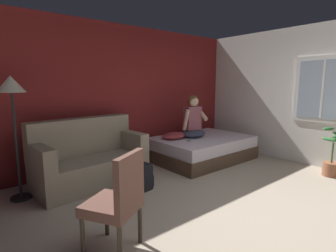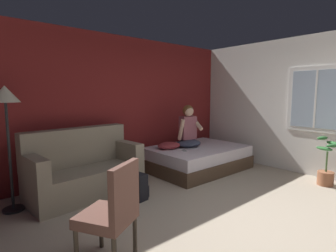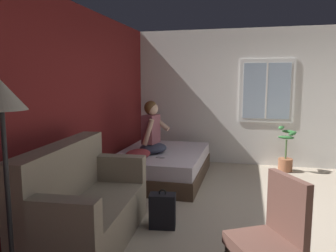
{
  "view_description": "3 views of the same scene",
  "coord_description": "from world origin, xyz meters",
  "px_view_note": "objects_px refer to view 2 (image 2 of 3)",
  "views": [
    {
      "loc": [
        -2.6,
        -1.54,
        1.6
      ],
      "look_at": [
        0.18,
        1.81,
        0.89
      ],
      "focal_mm": 28.0,
      "sensor_mm": 36.0,
      "label": 1
    },
    {
      "loc": [
        -2.6,
        -1.54,
        1.6
      ],
      "look_at": [
        0.31,
        1.84,
        1.04
      ],
      "focal_mm": 28.0,
      "sensor_mm": 36.0,
      "label": 2
    },
    {
      "loc": [
        -3.95,
        0.74,
        1.69
      ],
      "look_at": [
        0.65,
        1.87,
        1.03
      ],
      "focal_mm": 35.0,
      "sensor_mm": 36.0,
      "label": 3
    }
  ],
  "objects_px": {
    "potted_plant": "(326,168)",
    "throw_pillow": "(169,145)",
    "couch": "(84,170)",
    "cell_phone": "(184,151)",
    "person_seated": "(188,130)",
    "backpack": "(138,187)",
    "side_chair": "(113,210)",
    "floor_lamp": "(6,106)",
    "bed": "(197,158)"
  },
  "relations": [
    {
      "from": "potted_plant",
      "to": "throw_pillow",
      "type": "bearing_deg",
      "value": 123.71
    },
    {
      "from": "couch",
      "to": "cell_phone",
      "type": "relative_size",
      "value": 12.2
    },
    {
      "from": "person_seated",
      "to": "cell_phone",
      "type": "distance_m",
      "value": 0.54
    },
    {
      "from": "couch",
      "to": "potted_plant",
      "type": "distance_m",
      "value": 4.11
    },
    {
      "from": "throw_pillow",
      "to": "potted_plant",
      "type": "xyz_separation_m",
      "value": [
        1.58,
        -2.36,
        -0.25
      ]
    },
    {
      "from": "backpack",
      "to": "cell_phone",
      "type": "xyz_separation_m",
      "value": [
        1.37,
        0.39,
        0.29
      ]
    },
    {
      "from": "backpack",
      "to": "person_seated",
      "type": "bearing_deg",
      "value": 20.27
    },
    {
      "from": "side_chair",
      "to": "cell_phone",
      "type": "xyz_separation_m",
      "value": [
        2.4,
        1.52,
        -0.05
      ]
    },
    {
      "from": "side_chair",
      "to": "floor_lamp",
      "type": "height_order",
      "value": "floor_lamp"
    },
    {
      "from": "couch",
      "to": "floor_lamp",
      "type": "relative_size",
      "value": 1.03
    },
    {
      "from": "couch",
      "to": "side_chair",
      "type": "relative_size",
      "value": 1.79
    },
    {
      "from": "couch",
      "to": "backpack",
      "type": "bearing_deg",
      "value": -53.7
    },
    {
      "from": "bed",
      "to": "throw_pillow",
      "type": "distance_m",
      "value": 0.71
    },
    {
      "from": "person_seated",
      "to": "throw_pillow",
      "type": "xyz_separation_m",
      "value": [
        -0.45,
        0.1,
        -0.29
      ]
    },
    {
      "from": "couch",
      "to": "cell_phone",
      "type": "distance_m",
      "value": 1.93
    },
    {
      "from": "floor_lamp",
      "to": "cell_phone",
      "type": "bearing_deg",
      "value": -7.7
    },
    {
      "from": "bed",
      "to": "backpack",
      "type": "bearing_deg",
      "value": -164.84
    },
    {
      "from": "backpack",
      "to": "cell_phone",
      "type": "bearing_deg",
      "value": 16.06
    },
    {
      "from": "couch",
      "to": "side_chair",
      "type": "bearing_deg",
      "value": -105.13
    },
    {
      "from": "couch",
      "to": "floor_lamp",
      "type": "height_order",
      "value": "floor_lamp"
    },
    {
      "from": "couch",
      "to": "person_seated",
      "type": "height_order",
      "value": "person_seated"
    },
    {
      "from": "potted_plant",
      "to": "side_chair",
      "type": "bearing_deg",
      "value": 172.51
    },
    {
      "from": "bed",
      "to": "backpack",
      "type": "distance_m",
      "value": 1.92
    },
    {
      "from": "couch",
      "to": "potted_plant",
      "type": "relative_size",
      "value": 2.07
    },
    {
      "from": "backpack",
      "to": "side_chair",
      "type": "bearing_deg",
      "value": -132.45
    },
    {
      "from": "bed",
      "to": "throw_pillow",
      "type": "relative_size",
      "value": 4.22
    },
    {
      "from": "person_seated",
      "to": "couch",
      "type": "bearing_deg",
      "value": 177.67
    },
    {
      "from": "backpack",
      "to": "cell_phone",
      "type": "height_order",
      "value": "cell_phone"
    },
    {
      "from": "couch",
      "to": "backpack",
      "type": "height_order",
      "value": "couch"
    },
    {
      "from": "side_chair",
      "to": "potted_plant",
      "type": "bearing_deg",
      "value": -7.49
    },
    {
      "from": "cell_phone",
      "to": "floor_lamp",
      "type": "bearing_deg",
      "value": 17.64
    },
    {
      "from": "floor_lamp",
      "to": "side_chair",
      "type": "bearing_deg",
      "value": -75.72
    },
    {
      "from": "side_chair",
      "to": "floor_lamp",
      "type": "xyz_separation_m",
      "value": [
        -0.49,
        1.91,
        0.9
      ]
    },
    {
      "from": "floor_lamp",
      "to": "throw_pillow",
      "type": "bearing_deg",
      "value": -1.16
    },
    {
      "from": "person_seated",
      "to": "cell_phone",
      "type": "bearing_deg",
      "value": -145.22
    },
    {
      "from": "bed",
      "to": "potted_plant",
      "type": "height_order",
      "value": "potted_plant"
    },
    {
      "from": "cell_phone",
      "to": "floor_lamp",
      "type": "distance_m",
      "value": 3.06
    },
    {
      "from": "side_chair",
      "to": "cell_phone",
      "type": "relative_size",
      "value": 6.81
    },
    {
      "from": "floor_lamp",
      "to": "potted_plant",
      "type": "relative_size",
      "value": 2.0
    },
    {
      "from": "couch",
      "to": "throw_pillow",
      "type": "bearing_deg",
      "value": 0.15
    },
    {
      "from": "couch",
      "to": "side_chair",
      "type": "xyz_separation_m",
      "value": [
        -0.5,
        -1.85,
        0.14
      ]
    },
    {
      "from": "throw_pillow",
      "to": "potted_plant",
      "type": "height_order",
      "value": "potted_plant"
    },
    {
      "from": "side_chair",
      "to": "person_seated",
      "type": "bearing_deg",
      "value": 32.69
    },
    {
      "from": "floor_lamp",
      "to": "potted_plant",
      "type": "bearing_deg",
      "value": -29.06
    },
    {
      "from": "bed",
      "to": "floor_lamp",
      "type": "xyz_separation_m",
      "value": [
        -3.37,
        0.28,
        1.19
      ]
    },
    {
      "from": "person_seated",
      "to": "backpack",
      "type": "height_order",
      "value": "person_seated"
    },
    {
      "from": "couch",
      "to": "throw_pillow",
      "type": "height_order",
      "value": "couch"
    },
    {
      "from": "bed",
      "to": "potted_plant",
      "type": "xyz_separation_m",
      "value": [
        0.98,
        -2.14,
        0.07
      ]
    },
    {
      "from": "side_chair",
      "to": "cell_phone",
      "type": "bearing_deg",
      "value": 32.38
    },
    {
      "from": "person_seated",
      "to": "cell_phone",
      "type": "xyz_separation_m",
      "value": [
        -0.34,
        -0.24,
        -0.35
      ]
    }
  ]
}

